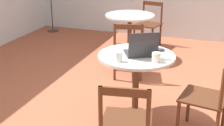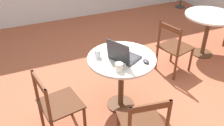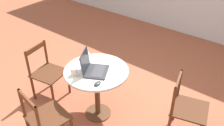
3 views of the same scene
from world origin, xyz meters
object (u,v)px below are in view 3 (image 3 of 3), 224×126
cafe_table_near (97,79)px  chair_near_front (45,119)px  mouse (98,83)px  mug (74,71)px  chair_near_left (47,72)px  drinking_glass (87,56)px  laptop (93,68)px  chair_mid_left (186,108)px

cafe_table_near → chair_near_front: size_ratio=0.99×
mouse → mug: mug is taller
mouse → chair_near_left: bearing=176.6°
cafe_table_near → drinking_glass: 0.34m
cafe_table_near → chair_near_front: 0.81m
cafe_table_near → chair_near_front: (-0.13, -0.77, -0.19)m
chair_near_left → mug: size_ratio=6.60×
chair_near_front → mouse: 0.73m
mouse → mug: bearing=-175.6°
chair_near_front → laptop: (0.12, 0.72, 0.38)m
mouse → mug: 0.35m
chair_near_left → drinking_glass: size_ratio=8.26×
mouse → cafe_table_near: bearing=134.2°
chair_mid_left → mouse: size_ratio=8.28×
chair_near_front → drinking_glass: drinking_glass is taller
chair_near_left → chair_mid_left: same height
cafe_table_near → chair_near_left: chair_near_left is taller
cafe_table_near → chair_near_left: 0.88m
cafe_table_near → mug: size_ratio=6.55×
laptop → mug: 0.24m
cafe_table_near → mug: mug is taller
cafe_table_near → laptop: (-0.01, -0.05, 0.19)m
chair_near_left → mug: 0.80m
chair_near_left → mug: (0.70, -0.09, 0.37)m
chair_near_left → chair_near_front: bearing=-40.7°
cafe_table_near → mug: 0.34m
chair_mid_left → laptop: size_ratio=1.99×
mug → drinking_glass: drinking_glass is taller
chair_near_left → mouse: bearing=-3.4°
cafe_table_near → laptop: laptop is taller
chair_mid_left → mouse: chair_mid_left is taller
chair_mid_left → drinking_glass: size_ratio=8.26×
chair_near_left → cafe_table_near: bearing=10.1°
mug → drinking_glass: bearing=108.3°
cafe_table_near → drinking_glass: drinking_glass is taller
chair_near_left → drinking_glass: (0.59, 0.26, 0.37)m
laptop → chair_near_front: bearing=-99.4°
chair_mid_left → laptop: bearing=-156.9°
mouse → drinking_glass: (-0.47, 0.33, 0.03)m
chair_near_front → laptop: bearing=80.6°
chair_near_front → drinking_glass: bearing=98.6°
cafe_table_near → drinking_glass: size_ratio=8.20×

